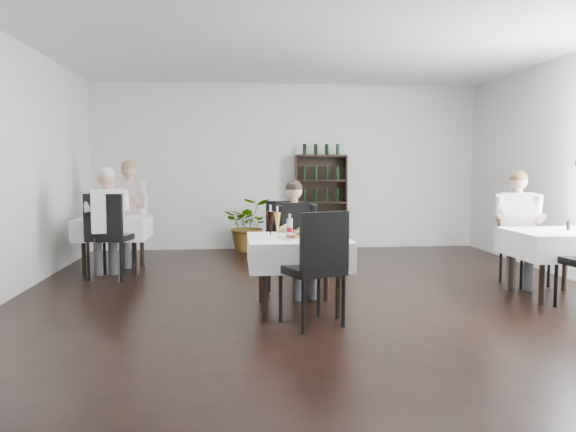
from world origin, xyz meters
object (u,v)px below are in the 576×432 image
Objects in this scene: potted_tree at (249,225)px; diner_main at (296,229)px; wine_shelf at (321,203)px; main_table at (298,251)px.

diner_main reaches higher than potted_tree.
diner_main is at bearing -103.10° from wine_shelf.
potted_tree is 3.54m from diner_main.
potted_tree is at bearing 95.51° from main_table.
wine_shelf is 1.70× the size of main_table.
wine_shelf is at bearing 76.90° from diner_main.
diner_main is at bearing 85.44° from main_table.
wine_shelf is at bearing 78.22° from main_table.
wine_shelf reaches higher than main_table.
potted_tree is at bearing -173.94° from wine_shelf.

